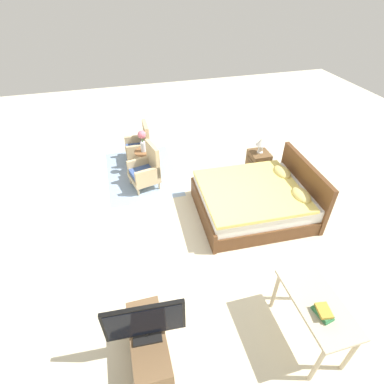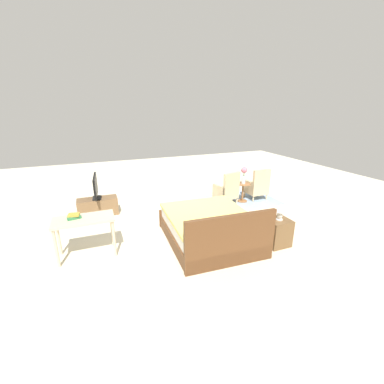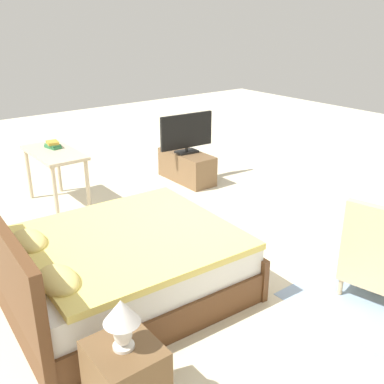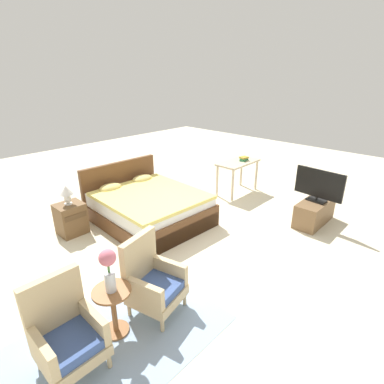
{
  "view_description": "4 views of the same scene",
  "coord_description": "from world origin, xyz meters",
  "px_view_note": "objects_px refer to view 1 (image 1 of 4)",
  "views": [
    {
      "loc": [
        3.69,
        -1.09,
        3.77
      ],
      "look_at": [
        -0.02,
        -0.07,
        0.78
      ],
      "focal_mm": 28.0,
      "sensor_mm": 36.0,
      "label": 1
    },
    {
      "loc": [
        1.98,
        5.35,
        2.62
      ],
      "look_at": [
        -0.05,
        0.24,
        0.79
      ],
      "focal_mm": 24.0,
      "sensor_mm": 36.0,
      "label": 2
    },
    {
      "loc": [
        -3.19,
        2.73,
        2.38
      ],
      "look_at": [
        -0.01,
        0.29,
        0.78
      ],
      "focal_mm": 42.0,
      "sensor_mm": 36.0,
      "label": 3
    },
    {
      "loc": [
        -3.19,
        -2.88,
        2.6
      ],
      "look_at": [
        0.02,
        0.12,
        0.84
      ],
      "focal_mm": 28.0,
      "sensor_mm": 36.0,
      "label": 4
    }
  ],
  "objects_px": {
    "bed": "(256,200)",
    "tv_stand": "(149,345)",
    "tv_flatscreen": "(145,322)",
    "vanity_desk": "(316,307)",
    "nightstand": "(258,163)",
    "armchair_by_window_right": "(146,170)",
    "book_stack": "(323,312)",
    "armchair_by_window_left": "(140,147)",
    "side_table": "(145,159)",
    "flower_vase": "(142,139)",
    "table_lamp": "(261,143)"
  },
  "relations": [
    {
      "from": "bed",
      "to": "tv_stand",
      "type": "bearing_deg",
      "value": -48.25
    },
    {
      "from": "tv_flatscreen",
      "to": "vanity_desk",
      "type": "height_order",
      "value": "tv_flatscreen"
    },
    {
      "from": "nightstand",
      "to": "tv_stand",
      "type": "bearing_deg",
      "value": -41.89
    },
    {
      "from": "armchair_by_window_right",
      "to": "vanity_desk",
      "type": "relative_size",
      "value": 0.88
    },
    {
      "from": "armchair_by_window_right",
      "to": "nightstand",
      "type": "distance_m",
      "value": 2.42
    },
    {
      "from": "tv_flatscreen",
      "to": "book_stack",
      "type": "height_order",
      "value": "tv_flatscreen"
    },
    {
      "from": "armchair_by_window_left",
      "to": "book_stack",
      "type": "relative_size",
      "value": 3.74
    },
    {
      "from": "armchair_by_window_right",
      "to": "side_table",
      "type": "bearing_deg",
      "value": 176.28
    },
    {
      "from": "nightstand",
      "to": "armchair_by_window_right",
      "type": "bearing_deg",
      "value": -94.8
    },
    {
      "from": "side_table",
      "to": "book_stack",
      "type": "bearing_deg",
      "value": 17.18
    },
    {
      "from": "armchair_by_window_left",
      "to": "armchair_by_window_right",
      "type": "relative_size",
      "value": 1.0
    },
    {
      "from": "bed",
      "to": "vanity_desk",
      "type": "distance_m",
      "value": 2.37
    },
    {
      "from": "bed",
      "to": "book_stack",
      "type": "height_order",
      "value": "bed"
    },
    {
      "from": "armchair_by_window_left",
      "to": "flower_vase",
      "type": "height_order",
      "value": "flower_vase"
    },
    {
      "from": "armchair_by_window_left",
      "to": "vanity_desk",
      "type": "distance_m",
      "value": 4.93
    },
    {
      "from": "side_table",
      "to": "tv_flatscreen",
      "type": "xyz_separation_m",
      "value": [
        3.93,
        -0.52,
        0.4
      ]
    },
    {
      "from": "side_table",
      "to": "flower_vase",
      "type": "distance_m",
      "value": 0.49
    },
    {
      "from": "book_stack",
      "to": "nightstand",
      "type": "bearing_deg",
      "value": 164.21
    },
    {
      "from": "armchair_by_window_right",
      "to": "tv_flatscreen",
      "type": "distance_m",
      "value": 3.48
    },
    {
      "from": "table_lamp",
      "to": "flower_vase",
      "type": "bearing_deg",
      "value": -106.43
    },
    {
      "from": "book_stack",
      "to": "flower_vase",
      "type": "bearing_deg",
      "value": -162.82
    },
    {
      "from": "table_lamp",
      "to": "book_stack",
      "type": "bearing_deg",
      "value": -15.8
    },
    {
      "from": "flower_vase",
      "to": "nightstand",
      "type": "distance_m",
      "value": 2.54
    },
    {
      "from": "armchair_by_window_left",
      "to": "book_stack",
      "type": "bearing_deg",
      "value": 15.8
    },
    {
      "from": "side_table",
      "to": "flower_vase",
      "type": "relative_size",
      "value": 1.14
    },
    {
      "from": "tv_flatscreen",
      "to": "flower_vase",
      "type": "bearing_deg",
      "value": 172.48
    },
    {
      "from": "tv_stand",
      "to": "flower_vase",
      "type": "bearing_deg",
      "value": 172.47
    },
    {
      "from": "armchair_by_window_left",
      "to": "tv_stand",
      "type": "bearing_deg",
      "value": -6.27
    },
    {
      "from": "nightstand",
      "to": "table_lamp",
      "type": "distance_m",
      "value": 0.49
    },
    {
      "from": "armchair_by_window_left",
      "to": "vanity_desk",
      "type": "bearing_deg",
      "value": 16.83
    },
    {
      "from": "nightstand",
      "to": "bed",
      "type": "bearing_deg",
      "value": -27.08
    },
    {
      "from": "nightstand",
      "to": "vanity_desk",
      "type": "bearing_deg",
      "value": -15.66
    },
    {
      "from": "flower_vase",
      "to": "tv_flatscreen",
      "type": "distance_m",
      "value": 3.96
    },
    {
      "from": "table_lamp",
      "to": "tv_flatscreen",
      "type": "distance_m",
      "value": 4.34
    },
    {
      "from": "bed",
      "to": "tv_flatscreen",
      "type": "distance_m",
      "value": 3.1
    },
    {
      "from": "nightstand",
      "to": "tv_flatscreen",
      "type": "distance_m",
      "value": 4.36
    },
    {
      "from": "bed",
      "to": "side_table",
      "type": "relative_size",
      "value": 3.76
    },
    {
      "from": "bed",
      "to": "side_table",
      "type": "xyz_separation_m",
      "value": [
        -1.88,
        -1.77,
        0.04
      ]
    },
    {
      "from": "table_lamp",
      "to": "book_stack",
      "type": "height_order",
      "value": "table_lamp"
    },
    {
      "from": "book_stack",
      "to": "tv_flatscreen",
      "type": "bearing_deg",
      "value": -102.61
    },
    {
      "from": "tv_stand",
      "to": "nightstand",
      "type": "bearing_deg",
      "value": 138.11
    },
    {
      "from": "bed",
      "to": "armchair_by_window_right",
      "type": "bearing_deg",
      "value": -127.58
    },
    {
      "from": "tv_stand",
      "to": "tv_flatscreen",
      "type": "bearing_deg",
      "value": -4.14
    },
    {
      "from": "armchair_by_window_left",
      "to": "book_stack",
      "type": "xyz_separation_m",
      "value": [
        4.86,
        1.37,
        0.4
      ]
    },
    {
      "from": "book_stack",
      "to": "table_lamp",
      "type": "bearing_deg",
      "value": 164.2
    },
    {
      "from": "flower_vase",
      "to": "vanity_desk",
      "type": "bearing_deg",
      "value": 18.37
    },
    {
      "from": "nightstand",
      "to": "tv_flatscreen",
      "type": "height_order",
      "value": "tv_flatscreen"
    },
    {
      "from": "bed",
      "to": "armchair_by_window_right",
      "type": "height_order",
      "value": "bed"
    },
    {
      "from": "vanity_desk",
      "to": "armchair_by_window_left",
      "type": "bearing_deg",
      "value": -163.17
    },
    {
      "from": "tv_flatscreen",
      "to": "armchair_by_window_left",
      "type": "bearing_deg",
      "value": 173.73
    }
  ]
}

